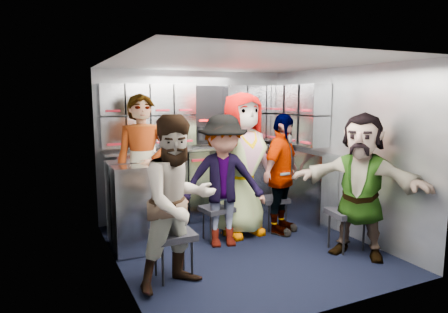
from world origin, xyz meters
name	(u,v)px	position (x,y,z in m)	size (l,w,h in m)	color
floor	(243,248)	(0.00, 0.00, 0.00)	(3.00, 3.00, 0.00)	black
wall_back	(195,144)	(0.00, 1.50, 1.05)	(2.80, 0.04, 2.10)	gray
wall_left	(116,168)	(-1.40, 0.00, 1.05)	(0.04, 3.00, 2.10)	gray
wall_right	(341,151)	(1.40, 0.00, 1.05)	(0.04, 3.00, 2.10)	gray
ceiling	(244,63)	(0.00, 0.00, 2.10)	(2.80, 3.00, 0.02)	silver
cart_bank_back	(201,184)	(0.00, 1.29, 0.49)	(2.68, 0.38, 0.99)	#9FA4AE
cart_bank_left	(128,207)	(-1.19, 0.56, 0.49)	(0.38, 0.76, 0.99)	#9FA4AE
counter	(200,148)	(0.00, 1.29, 1.01)	(2.68, 0.42, 0.03)	#B1B4B9
locker_bank_back	(198,114)	(0.00, 1.35, 1.49)	(2.68, 0.28, 0.82)	#9FA4AE
locker_bank_right	(299,114)	(1.25, 0.70, 1.49)	(0.28, 1.00, 0.82)	#9FA4AE
right_cabinet	(301,185)	(1.25, 0.60, 0.50)	(0.28, 1.20, 1.00)	#9FA4AE
coffee_niche	(208,115)	(0.18, 1.41, 1.47)	(0.46, 0.16, 0.84)	black
red_latch_strip	(206,160)	(0.00, 1.09, 0.88)	(2.60, 0.02, 0.03)	#AB1625
jump_seat_near_left	(173,237)	(-0.96, -0.39, 0.41)	(0.39, 0.37, 0.46)	black
jump_seat_mid_left	(217,211)	(-0.16, 0.37, 0.37)	(0.39, 0.37, 0.42)	black
jump_seat_center	(235,200)	(0.22, 0.63, 0.40)	(0.48, 0.47, 0.45)	black
jump_seat_mid_right	(273,201)	(0.70, 0.46, 0.37)	(0.40, 0.38, 0.42)	black
jump_seat_near_right	(347,215)	(1.05, -0.54, 0.41)	(0.44, 0.42, 0.46)	black
attendant_standing	(143,170)	(-0.97, 0.68, 0.89)	(0.65, 0.42, 1.77)	black
attendant_arc_a	(179,203)	(-0.96, -0.57, 0.79)	(0.77, 0.60, 1.58)	black
attendant_arc_b	(223,181)	(-0.16, 0.19, 0.77)	(0.99, 0.57, 1.54)	black
attendant_arc_c	(242,165)	(0.22, 0.45, 0.90)	(0.88, 0.57, 1.79)	black
attendant_arc_d	(281,174)	(0.70, 0.28, 0.76)	(0.89, 0.37, 1.53)	black
attendant_arc_e	(360,185)	(1.05, -0.72, 0.79)	(1.46, 0.46, 1.57)	black
bottle_left	(136,142)	(-0.92, 1.24, 1.16)	(0.07, 0.07, 0.25)	white
bottle_mid	(184,139)	(-0.26, 1.24, 1.16)	(0.06, 0.06, 0.27)	white
bottle_right	(258,137)	(0.92, 1.24, 1.14)	(0.07, 0.07, 0.23)	white
cup_left	(152,146)	(-0.70, 1.23, 1.09)	(0.08, 0.08, 0.11)	#C7AD8C
cup_right	(235,142)	(0.53, 1.23, 1.08)	(0.08, 0.08, 0.11)	#C7AD8C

